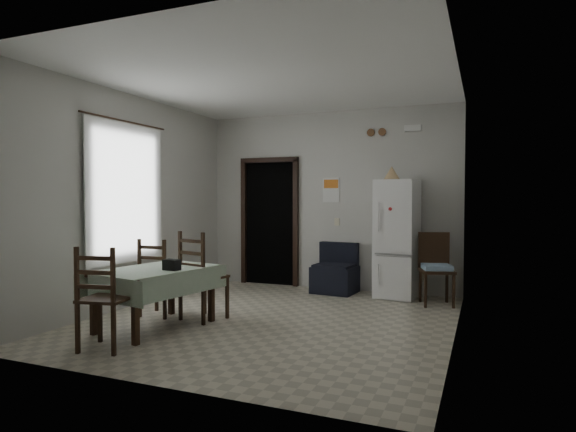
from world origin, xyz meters
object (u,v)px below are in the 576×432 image
(corner_chair, at_px, (437,269))
(dining_chair_near_head, at_px, (106,297))
(fridge, at_px, (397,239))
(dining_chair_far_right, at_px, (204,275))
(navy_seat, at_px, (335,268))
(dining_chair_far_left, at_px, (160,277))
(dining_table, at_px, (155,298))

(corner_chair, relative_size, dining_chair_near_head, 0.98)
(fridge, distance_m, dining_chair_far_right, 2.98)
(navy_seat, relative_size, dining_chair_far_left, 0.79)
(corner_chair, bearing_deg, navy_seat, 150.57)
(fridge, distance_m, dining_table, 3.61)
(dining_table, distance_m, dining_chair_far_left, 0.64)
(dining_table, bearing_deg, corner_chair, 51.16)
(corner_chair, bearing_deg, dining_chair_far_left, -166.64)
(navy_seat, bearing_deg, dining_chair_far_right, -108.65)
(navy_seat, height_order, corner_chair, corner_chair)
(dining_table, height_order, dining_chair_far_left, dining_chair_far_left)
(dining_chair_near_head, bearing_deg, dining_chair_far_right, -112.30)
(fridge, relative_size, navy_seat, 2.27)
(corner_chair, distance_m, dining_chair_near_head, 4.31)
(corner_chair, height_order, dining_chair_near_head, dining_chair_near_head)
(corner_chair, relative_size, dining_table, 0.76)
(corner_chair, relative_size, dining_chair_far_right, 0.92)
(corner_chair, xyz_separation_m, dining_chair_far_right, (-2.56, -1.90, 0.04))
(dining_table, distance_m, dining_chair_near_head, 0.83)
(fridge, bearing_deg, navy_seat, -172.58)
(dining_table, bearing_deg, dining_chair_near_head, -76.38)
(dining_chair_far_right, bearing_deg, navy_seat, -99.74)
(dining_chair_far_right, relative_size, dining_chair_near_head, 1.06)
(corner_chair, bearing_deg, dining_chair_near_head, -148.56)
(navy_seat, distance_m, dining_table, 3.06)
(fridge, relative_size, dining_chair_far_right, 1.62)
(corner_chair, relative_size, dining_chair_far_left, 1.02)
(corner_chair, xyz_separation_m, dining_chair_near_head, (-2.82, -3.26, 0.01))
(fridge, bearing_deg, dining_chair_far_right, -123.96)
(navy_seat, bearing_deg, dining_chair_far_left, -120.39)
(fridge, xyz_separation_m, dining_table, (-2.26, -2.77, -0.54))
(dining_table, distance_m, dining_chair_far_right, 0.66)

